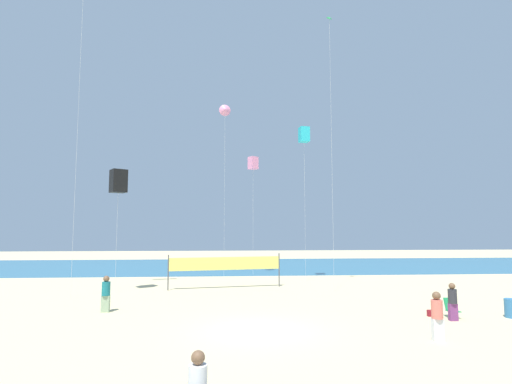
% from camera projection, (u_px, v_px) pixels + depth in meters
% --- Properties ---
extents(ground_plane, '(120.00, 120.00, 0.00)m').
position_uv_depth(ground_plane, '(258.00, 331.00, 16.28)').
color(ground_plane, beige).
extents(ocean_band, '(120.00, 20.00, 0.01)m').
position_uv_depth(ocean_band, '(239.00, 266.00, 44.99)').
color(ocean_band, teal).
rests_on(ocean_band, ground).
extents(beachgoer_charcoal_shirt, '(0.39, 0.39, 1.70)m').
position_uv_depth(beachgoer_charcoal_shirt, '(453.00, 300.00, 18.15)').
color(beachgoer_charcoal_shirt, '#7A3872').
rests_on(beachgoer_charcoal_shirt, ground).
extents(beachgoer_teal_shirt, '(0.41, 0.41, 1.81)m').
position_uv_depth(beachgoer_teal_shirt, '(106.00, 293.00, 20.01)').
color(beachgoer_teal_shirt, '#99B28C').
rests_on(beachgoer_teal_shirt, ground).
extents(beachgoer_coral_shirt, '(0.42, 0.42, 1.82)m').
position_uv_depth(beachgoer_coral_shirt, '(437.00, 315.00, 14.88)').
color(beachgoer_coral_shirt, white).
rests_on(beachgoer_coral_shirt, ground).
extents(folding_beach_chair, '(0.52, 0.65, 0.89)m').
position_uv_depth(folding_beach_chair, '(451.00, 307.00, 18.79)').
color(folding_beach_chair, '#1E8C4C').
rests_on(folding_beach_chair, ground).
extents(trash_barrel, '(0.60, 0.60, 0.88)m').
position_uv_depth(trash_barrel, '(511.00, 308.00, 18.73)').
color(trash_barrel, teal).
rests_on(trash_barrel, ground).
extents(volleyball_net, '(7.89, 1.42, 2.40)m').
position_uv_depth(volleyball_net, '(226.00, 265.00, 28.06)').
color(volleyball_net, '#4C4C51').
rests_on(volleyball_net, ground).
extents(beach_handbag, '(0.37, 0.19, 0.30)m').
position_uv_depth(beach_handbag, '(431.00, 313.00, 19.00)').
color(beach_handbag, maroon).
rests_on(beach_handbag, ground).
extents(kite_green_diamond, '(0.52, 0.52, 19.43)m').
position_uv_depth(kite_green_diamond, '(330.00, 40.00, 28.35)').
color(kite_green_diamond, silver).
rests_on(kite_green_diamond, ground).
extents(kite_cyan_box, '(0.87, 0.87, 12.58)m').
position_uv_depth(kite_cyan_box, '(304.00, 135.00, 32.88)').
color(kite_cyan_box, silver).
rests_on(kite_cyan_box, ground).
extents(kite_pink_delta, '(1.10, 0.49, 15.64)m').
position_uv_depth(kite_pink_delta, '(225.00, 110.00, 36.51)').
color(kite_pink_delta, silver).
rests_on(kite_pink_delta, ground).
extents(kite_black_box, '(1.33, 1.33, 8.12)m').
position_uv_depth(kite_black_box, '(118.00, 181.00, 26.49)').
color(kite_black_box, silver).
rests_on(kite_black_box, ground).
extents(kite_pink_box, '(1.01, 1.01, 10.89)m').
position_uv_depth(kite_pink_box, '(253.00, 163.00, 37.12)').
color(kite_pink_box, silver).
rests_on(kite_pink_box, ground).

